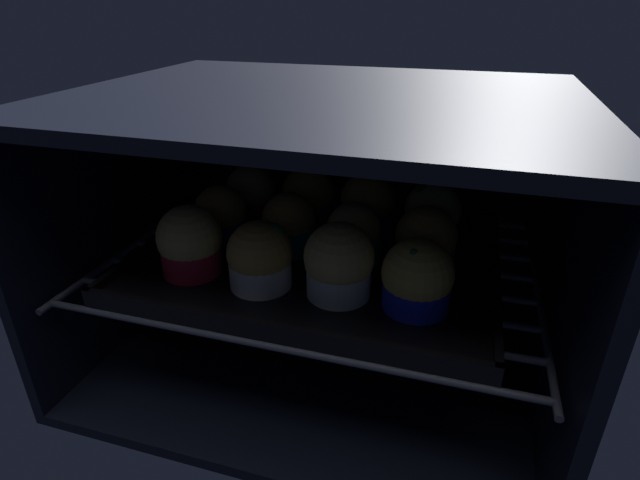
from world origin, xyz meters
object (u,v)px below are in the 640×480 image
at_px(muffin_row1_col0, 221,216).
at_px(muffin_row2_col1, 308,198).
at_px(muffin_row1_col2, 353,235).
at_px(muffin_row0_col2, 339,263).
at_px(muffin_row2_col3, 432,214).
at_px(muffin_row0_col0, 190,243).
at_px(muffin_row2_col0, 250,195).
at_px(muffin_row1_col3, 425,242).
at_px(muffin_row1_col1, 289,225).
at_px(muffin_row2_col2, 368,205).
at_px(muffin_row0_col1, 260,258).
at_px(baking_tray, 320,257).
at_px(muffin_row0_col3, 417,279).

distance_m(muffin_row1_col0, muffin_row2_col1, 0.13).
bearing_deg(muffin_row1_col2, muffin_row2_col1, 134.55).
bearing_deg(muffin_row2_col1, muffin_row0_col2, -62.31).
bearing_deg(muffin_row2_col3, muffin_row1_col0, -160.86).
xyz_separation_m(muffin_row0_col0, muffin_row2_col0, (0.00, 0.17, -0.00)).
bearing_deg(muffin_row0_col0, muffin_row1_col3, 17.84).
bearing_deg(muffin_row0_col0, muffin_row1_col1, 45.19).
height_order(muffin_row2_col2, muffin_row2_col3, muffin_row2_col2).
bearing_deg(muffin_row2_col3, muffin_row1_col1, -153.38).
height_order(muffin_row1_col0, muffin_row1_col3, muffin_row1_col3).
bearing_deg(muffin_row0_col1, baking_tray, 65.33).
xyz_separation_m(muffin_row0_col1, muffin_row2_col2, (0.09, 0.18, 0.00)).
bearing_deg(muffin_row1_col2, muffin_row0_col1, -132.14).
height_order(muffin_row2_col1, muffin_row2_col2, muffin_row2_col2).
bearing_deg(muffin_row1_col1, muffin_row0_col0, -134.81).
xyz_separation_m(baking_tray, muffin_row1_col0, (-0.14, -0.00, 0.04)).
distance_m(muffin_row0_col3, muffin_row1_col1, 0.20).
bearing_deg(muffin_row0_col1, muffin_row1_col1, 90.57).
height_order(muffin_row0_col3, muffin_row1_col2, muffin_row0_col3).
bearing_deg(muffin_row1_col1, muffin_row1_col3, -1.75).
xyz_separation_m(baking_tray, muffin_row1_col3, (0.13, -0.00, 0.04)).
bearing_deg(muffin_row1_col2, muffin_row2_col3, 45.30).
height_order(muffin_row0_col1, muffin_row2_col2, muffin_row2_col2).
height_order(muffin_row1_col0, muffin_row2_col3, same).
bearing_deg(muffin_row0_col2, muffin_row1_col0, 155.50).
bearing_deg(baking_tray, muffin_row1_col1, 175.57).
xyz_separation_m(muffin_row0_col0, muffin_row1_col2, (0.18, 0.09, -0.01)).
bearing_deg(muffin_row0_col3, muffin_row2_col0, 147.06).
bearing_deg(muffin_row0_col2, baking_tray, 118.92).
relative_size(muffin_row0_col3, muffin_row1_col3, 0.97).
height_order(muffin_row0_col0, muffin_row2_col2, same).
distance_m(muffin_row1_col1, muffin_row2_col2, 0.12).
bearing_deg(muffin_row1_col2, muffin_row2_col2, 89.99).
height_order(muffin_row0_col0, muffin_row2_col1, same).
bearing_deg(muffin_row0_col1, muffin_row2_col0, 117.08).
bearing_deg(muffin_row2_col1, baking_tray, -63.50).
bearing_deg(muffin_row0_col1, muffin_row1_col2, 47.86).
bearing_deg(muffin_row2_col0, muffin_row2_col1, 3.60).
relative_size(muffin_row0_col2, muffin_row1_col2, 1.17).
bearing_deg(muffin_row2_col0, muffin_row0_col1, -62.92).
bearing_deg(muffin_row2_col1, muffin_row2_col2, -2.71).
relative_size(muffin_row0_col1, muffin_row2_col3, 0.98).
distance_m(muffin_row1_col0, muffin_row1_col3, 0.27).
xyz_separation_m(muffin_row0_col3, muffin_row1_col3, (-0.00, 0.09, 0.00)).
relative_size(muffin_row1_col1, muffin_row2_col2, 0.90).
bearing_deg(muffin_row0_col2, muffin_row1_col1, 135.49).
bearing_deg(muffin_row0_col3, muffin_row1_col1, 152.86).
bearing_deg(muffin_row2_col3, muffin_row0_col2, -115.22).
bearing_deg(muffin_row0_col0, muffin_row1_col2, 26.79).
distance_m(baking_tray, muffin_row2_col3, 0.17).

